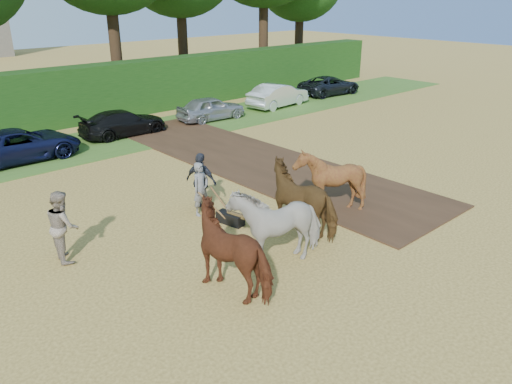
% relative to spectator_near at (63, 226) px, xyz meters
% --- Properties ---
extents(ground, '(120.00, 120.00, 0.00)m').
position_rel_spectator_near_xyz_m(ground, '(7.76, -4.25, -0.97)').
color(ground, gold).
rests_on(ground, ground).
extents(earth_strip, '(4.50, 17.00, 0.05)m').
position_rel_spectator_near_xyz_m(earth_strip, '(9.26, 2.75, -0.95)').
color(earth_strip, '#472D1C').
rests_on(earth_strip, ground).
extents(grass_verge, '(50.00, 5.00, 0.03)m').
position_rel_spectator_near_xyz_m(grass_verge, '(7.76, 9.75, -0.96)').
color(grass_verge, '#38601E').
rests_on(grass_verge, ground).
extents(hedgerow, '(46.00, 1.60, 3.00)m').
position_rel_spectator_near_xyz_m(hedgerow, '(7.76, 14.25, 0.53)').
color(hedgerow, '#14380F').
rests_on(hedgerow, ground).
extents(spectator_near, '(0.88, 1.05, 1.94)m').
position_rel_spectator_near_xyz_m(spectator_near, '(0.00, 0.00, 0.00)').
color(spectator_near, tan).
rests_on(spectator_near, ground).
extents(spectator_far, '(0.83, 1.21, 1.91)m').
position_rel_spectator_near_xyz_m(spectator_far, '(4.69, 0.27, -0.02)').
color(spectator_far, '#23252E').
rests_on(spectator_far, ground).
extents(plough_team, '(7.00, 5.64, 2.10)m').
position_rel_spectator_near_xyz_m(plough_team, '(5.07, -3.32, 0.07)').
color(plough_team, '#622D18').
rests_on(plough_team, ground).
extents(parked_cars, '(36.05, 3.19, 1.47)m').
position_rel_spectator_near_xyz_m(parked_cars, '(7.22, 9.92, -0.29)').
color(parked_cars, silver).
rests_on(parked_cars, ground).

